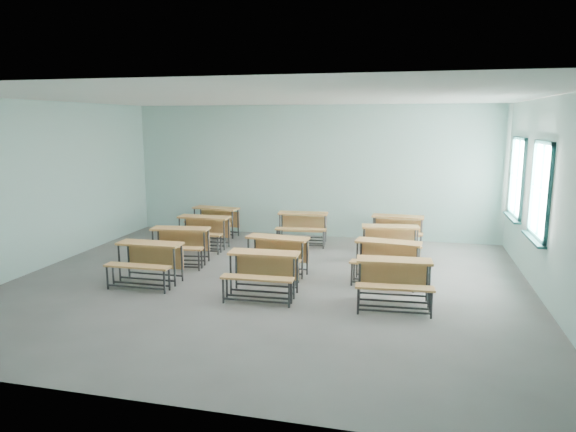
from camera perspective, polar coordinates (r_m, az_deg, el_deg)
name	(u,v)px	position (r m, az deg, el deg)	size (l,w,h in m)	color
room	(271,194)	(8.74, -1.92, 2.51)	(9.04, 8.04, 3.24)	slate
desk_unit_r0c0	(148,257)	(9.30, -15.34, -4.41)	(1.15, 0.78, 0.72)	#C28546
desk_unit_r0c1	(263,268)	(8.34, -2.84, -5.74)	(1.18, 0.82, 0.72)	#C28546
desk_unit_r0c2	(394,276)	(8.07, 11.69, -6.53)	(1.20, 0.85, 0.72)	#C28546
desk_unit_r1c0	(179,240)	(10.42, -12.01, -2.67)	(1.23, 0.90, 0.72)	#C28546
desk_unit_r1c1	(276,250)	(9.41, -1.36, -3.84)	(1.21, 0.88, 0.72)	#C28546
desk_unit_r1c2	(387,255)	(9.24, 10.95, -4.31)	(1.23, 0.90, 0.72)	#C28546
desk_unit_r2c0	(202,227)	(11.58, -9.49, -1.26)	(1.15, 0.78, 0.72)	#C28546
desk_unit_r2c2	(390,238)	(10.58, 11.32, -2.43)	(1.23, 0.90, 0.72)	#C28546
desk_unit_r3c0	(214,217)	(12.73, -8.21, -0.16)	(1.23, 0.91, 0.72)	#C28546
desk_unit_r3c1	(303,223)	(11.89, 1.63, -0.81)	(1.21, 0.87, 0.72)	#C28546
desk_unit_r3c2	(397,227)	(11.75, 12.05, -1.18)	(1.17, 0.81, 0.72)	#C28546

